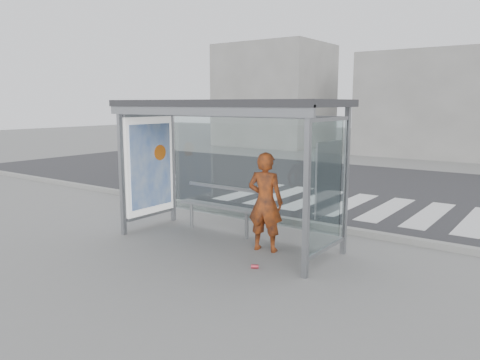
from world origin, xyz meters
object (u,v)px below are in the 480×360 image
(person, at_px, (265,202))
(soda_can, at_px, (255,267))
(bus_shelter, at_px, (212,135))
(bench, at_px, (219,206))

(person, distance_m, soda_can, 1.27)
(bus_shelter, height_order, soda_can, bus_shelter)
(bus_shelter, height_order, bench, bus_shelter)
(bus_shelter, bearing_deg, soda_can, -29.19)
(bench, bearing_deg, bus_shelter, -66.47)
(bench, bearing_deg, person, -17.35)
(bus_shelter, relative_size, soda_can, 35.75)
(bus_shelter, distance_m, person, 1.62)
(person, xyz_separation_m, bench, (-1.37, 0.43, -0.32))
(bus_shelter, xyz_separation_m, person, (1.18, 0.01, -1.11))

